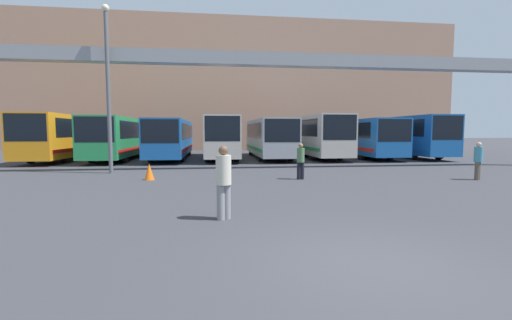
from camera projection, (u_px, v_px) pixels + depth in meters
ground_plane at (376, 267)px, 5.36m from camera, size 200.00×200.00×0.00m
building_backdrop at (232, 90)px, 44.39m from camera, size 53.02×12.00×15.04m
overhead_gantry at (259, 69)px, 18.74m from camera, size 36.23×0.80×6.41m
bus_slot_0 at (69, 135)px, 26.13m from camera, size 2.59×12.20×3.29m
bus_slot_1 at (121, 136)px, 26.46m from camera, size 2.54×11.89×3.13m
bus_slot_2 at (172, 137)px, 27.17m from camera, size 2.52×12.35×2.98m
bus_slot_3 at (221, 135)px, 26.87m from camera, size 2.45×10.79×3.21m
bus_slot_4 at (269, 136)px, 27.42m from camera, size 2.56×10.92×3.05m
bus_slot_5 at (313, 134)px, 28.60m from camera, size 2.52×12.37×3.34m
bus_slot_6 at (358, 136)px, 28.92m from camera, size 2.62×12.03×3.06m
bus_slot_7 at (405, 134)px, 28.66m from camera, size 2.48×10.57×3.32m
pedestrian_near_center at (224, 180)px, 8.20m from camera, size 0.37×0.37×1.79m
pedestrian_mid_left at (478, 160)px, 14.98m from camera, size 0.35×0.35×1.66m
pedestrian_near_left at (301, 160)px, 15.15m from camera, size 0.33×0.33×1.60m
traffic_cone at (149, 172)px, 15.00m from camera, size 0.43×0.43×0.72m
lamp_post at (108, 83)px, 17.11m from camera, size 0.36×0.36×8.36m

